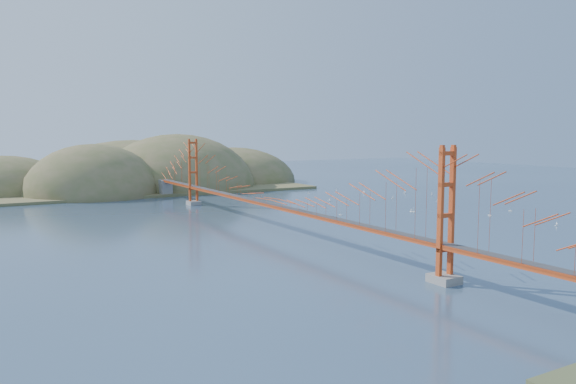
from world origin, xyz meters
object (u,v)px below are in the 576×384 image
sailboat_1 (341,214)px  sailboat_0 (450,221)px  bridge (274,177)px  sailboat_2 (557,225)px

sailboat_1 → sailboat_0: sailboat_0 is taller
bridge → sailboat_1: bearing=23.5°
sailboat_2 → bridge: bearing=155.1°
sailboat_2 → sailboat_0: (-10.47, 9.40, 0.01)m
sailboat_2 → sailboat_0: sailboat_0 is taller
bridge → sailboat_0: size_ratio=141.03×
sailboat_2 → sailboat_1: sailboat_1 is taller
bridge → sailboat_1: size_ratio=148.94×
bridge → sailboat_2: (35.31, -16.37, -6.87)m
bridge → sailboat_0: bearing=-15.7°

